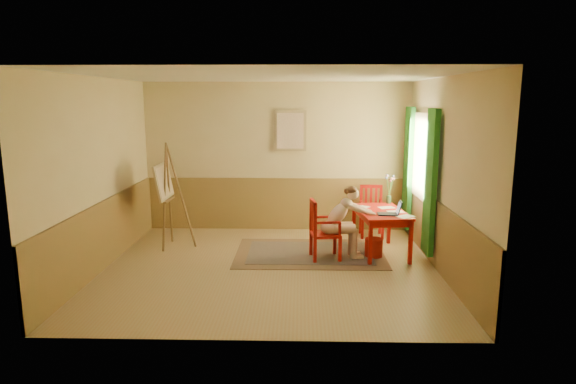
{
  "coord_description": "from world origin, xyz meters",
  "views": [
    {
      "loc": [
        0.44,
        -6.96,
        2.48
      ],
      "look_at": [
        0.25,
        0.55,
        1.05
      ],
      "focal_mm": 30.44,
      "sensor_mm": 36.0,
      "label": 1
    }
  ],
  "objects_px": {
    "table": "(381,216)",
    "figure": "(342,219)",
    "laptop": "(391,212)",
    "chair_left": "(322,230)",
    "easel": "(166,186)",
    "chair_back": "(371,211)"
  },
  "relations": [
    {
      "from": "table",
      "to": "chair_left",
      "type": "xyz_separation_m",
      "value": [
        -0.96,
        -0.32,
        -0.15
      ]
    },
    {
      "from": "figure",
      "to": "easel",
      "type": "distance_m",
      "value": 3.0
    },
    {
      "from": "figure",
      "to": "easel",
      "type": "bearing_deg",
      "value": 168.79
    },
    {
      "from": "chair_left",
      "to": "figure",
      "type": "distance_m",
      "value": 0.36
    },
    {
      "from": "figure",
      "to": "laptop",
      "type": "distance_m",
      "value": 0.76
    },
    {
      "from": "table",
      "to": "laptop",
      "type": "relative_size",
      "value": 3.5
    },
    {
      "from": "figure",
      "to": "laptop",
      "type": "relative_size",
      "value": 3.18
    },
    {
      "from": "laptop",
      "to": "easel",
      "type": "bearing_deg",
      "value": 170.86
    },
    {
      "from": "chair_left",
      "to": "figure",
      "type": "relative_size",
      "value": 0.82
    },
    {
      "from": "easel",
      "to": "chair_left",
      "type": "bearing_deg",
      "value": -13.5
    },
    {
      "from": "easel",
      "to": "figure",
      "type": "bearing_deg",
      "value": -11.21
    },
    {
      "from": "table",
      "to": "easel",
      "type": "distance_m",
      "value": 3.6
    },
    {
      "from": "figure",
      "to": "laptop",
      "type": "height_order",
      "value": "figure"
    },
    {
      "from": "table",
      "to": "figure",
      "type": "bearing_deg",
      "value": -157.3
    },
    {
      "from": "chair_left",
      "to": "easel",
      "type": "relative_size",
      "value": 0.53
    },
    {
      "from": "table",
      "to": "laptop",
      "type": "height_order",
      "value": "laptop"
    },
    {
      "from": "chair_left",
      "to": "easel",
      "type": "distance_m",
      "value": 2.74
    },
    {
      "from": "figure",
      "to": "chair_left",
      "type": "bearing_deg",
      "value": -171.58
    },
    {
      "from": "figure",
      "to": "table",
      "type": "bearing_deg",
      "value": 22.7
    },
    {
      "from": "chair_back",
      "to": "laptop",
      "type": "distance_m",
      "value": 1.39
    },
    {
      "from": "chair_left",
      "to": "chair_back",
      "type": "bearing_deg",
      "value": 55.22
    },
    {
      "from": "easel",
      "to": "table",
      "type": "bearing_deg",
      "value": -4.97
    }
  ]
}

